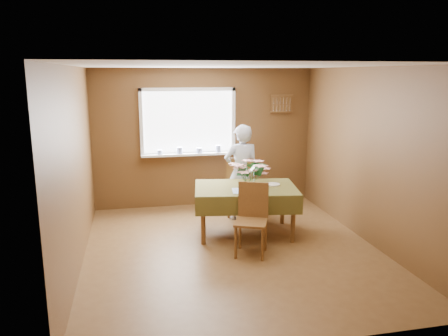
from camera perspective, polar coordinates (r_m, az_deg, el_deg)
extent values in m
plane|color=brown|center=(6.19, 1.08, -10.62)|extent=(4.50, 4.50, 0.00)
plane|color=white|center=(5.70, 1.18, 13.21)|extent=(4.50, 4.50, 0.00)
plane|color=brown|center=(7.99, -2.54, 3.94)|extent=(4.00, 0.00, 4.00)
plane|color=brown|center=(3.73, 9.04, -5.94)|extent=(4.00, 0.00, 4.00)
plane|color=brown|center=(5.71, -18.81, -0.07)|extent=(0.00, 4.50, 4.50)
plane|color=brown|center=(6.56, 18.41, 1.48)|extent=(0.00, 4.50, 4.50)
cube|color=white|center=(7.90, -4.71, 6.00)|extent=(1.60, 0.01, 1.10)
cube|color=white|center=(7.84, -4.77, 10.21)|extent=(1.72, 0.06, 0.06)
cube|color=white|center=(7.96, -4.62, 1.84)|extent=(1.72, 0.06, 0.06)
cube|color=white|center=(7.82, -10.76, 5.77)|extent=(0.06, 0.06, 1.22)
cube|color=white|center=(8.03, 1.23, 6.14)|extent=(0.06, 0.06, 1.22)
cube|color=white|center=(7.89, -4.55, 1.82)|extent=(1.72, 0.20, 0.04)
cylinder|color=white|center=(7.81, -8.39, 2.07)|extent=(0.09, 0.09, 0.08)
cylinder|color=white|center=(7.84, -5.82, 2.30)|extent=(0.11, 0.11, 0.12)
cylinder|color=white|center=(7.89, -3.28, 2.32)|extent=(0.12, 0.12, 0.09)
cylinder|color=white|center=(7.94, -0.76, 2.54)|extent=(0.10, 0.10, 0.13)
cube|color=brown|center=(8.26, 7.51, 8.31)|extent=(0.40, 0.03, 0.30)
cube|color=brown|center=(8.24, 7.58, 9.34)|extent=(0.44, 0.04, 0.03)
cube|color=brown|center=(8.26, 7.52, 7.26)|extent=(0.44, 0.04, 0.03)
cylinder|color=brown|center=(6.27, -2.74, -6.97)|extent=(0.07, 0.07, 0.68)
cylinder|color=brown|center=(6.40, 9.01, -6.69)|extent=(0.07, 0.07, 0.68)
cylinder|color=brown|center=(7.04, -2.78, -4.80)|extent=(0.07, 0.07, 0.68)
cylinder|color=brown|center=(7.16, 7.66, -4.60)|extent=(0.07, 0.07, 0.68)
cube|color=brown|center=(6.58, 2.85, -2.73)|extent=(1.58, 1.18, 0.04)
cube|color=#443F19|center=(6.58, 2.86, -2.52)|extent=(1.65, 1.25, 0.01)
cube|color=#443F19|center=(6.13, 3.34, -5.01)|extent=(1.49, 0.25, 0.27)
cube|color=#443F19|center=(7.10, 2.42, -2.56)|extent=(1.49, 0.25, 0.27)
cube|color=#443F19|center=(6.58, -3.71, -3.79)|extent=(0.17, 1.01, 0.27)
cube|color=#443F19|center=(6.73, 9.25, -3.56)|extent=(0.17, 1.01, 0.27)
cube|color=#49A3CF|center=(6.34, 3.08, -2.99)|extent=(0.48, 0.38, 0.01)
cylinder|color=brown|center=(7.71, 3.93, -4.08)|extent=(0.04, 0.04, 0.48)
cylinder|color=brown|center=(7.76, 1.12, -3.94)|extent=(0.04, 0.04, 0.48)
cylinder|color=brown|center=(7.35, 3.57, -4.91)|extent=(0.04, 0.04, 0.48)
cylinder|color=brown|center=(7.40, 0.61, -4.75)|extent=(0.04, 0.04, 0.48)
cube|color=brown|center=(7.48, 2.32, -2.54)|extent=(0.59, 0.59, 0.03)
cube|color=brown|center=(7.22, 2.09, -0.80)|extent=(0.42, 0.20, 0.53)
cylinder|color=brown|center=(5.83, 1.54, -9.74)|extent=(0.04, 0.04, 0.44)
cylinder|color=brown|center=(5.79, 5.05, -9.97)|extent=(0.04, 0.04, 0.44)
cylinder|color=brown|center=(6.16, 2.11, -8.53)|extent=(0.04, 0.04, 0.44)
cylinder|color=brown|center=(6.11, 5.43, -8.73)|extent=(0.04, 0.04, 0.44)
cube|color=brown|center=(5.89, 3.56, -7.09)|extent=(0.54, 0.54, 0.03)
cube|color=brown|center=(5.99, 3.85, -4.13)|extent=(0.39, 0.19, 0.49)
imported|color=white|center=(7.23, 2.30, -0.58)|extent=(0.59, 0.39, 1.60)
cylinder|color=white|center=(6.34, 3.17, -2.45)|extent=(0.10, 0.10, 0.12)
cylinder|color=#33662D|center=(6.32, 3.18, -1.60)|extent=(0.06, 0.06, 0.09)
cylinder|color=white|center=(6.73, 6.40, -2.13)|extent=(0.27, 0.27, 0.01)
cube|color=silver|center=(6.37, 4.45, -2.88)|extent=(0.03, 0.23, 0.00)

